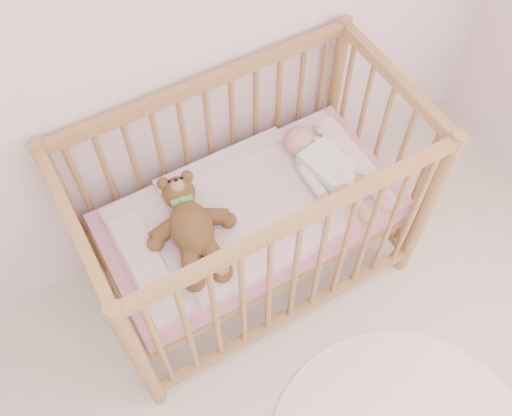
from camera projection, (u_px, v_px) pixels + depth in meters
wall_back at (55, 34)px, 1.74m from camera, size 4.00×0.02×2.70m
crib at (250, 215)px, 2.39m from camera, size 1.36×0.76×1.00m
mattress at (250, 217)px, 2.40m from camera, size 1.22×0.62×0.13m
blanket at (250, 207)px, 2.34m from camera, size 1.10×0.58×0.06m
baby at (327, 165)px, 2.36m from camera, size 0.38×0.62×0.14m
teddy_bear at (192, 228)px, 2.19m from camera, size 0.46×0.58×0.15m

